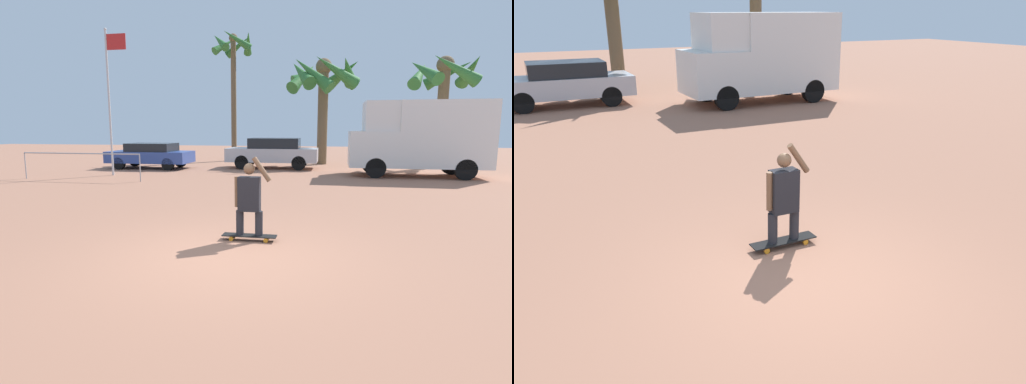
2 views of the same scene
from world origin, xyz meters
TOP-DOWN VIEW (x-y plane):
  - ground_plane at (0.00, 0.00)m, footprint 80.00×80.00m
  - skateboard at (0.15, 0.97)m, footprint 1.00×0.24m
  - person_skateboarder at (0.15, 0.97)m, footprint 0.68×0.22m
  - camper_van at (5.21, 11.95)m, footprint 5.52×2.25m
  - parked_car_silver at (-1.36, 14.30)m, footprint 4.57×1.95m
  - parked_car_blue at (-7.48, 13.09)m, footprint 4.16×1.88m
  - palm_tree_near_van at (7.10, 16.56)m, footprint 3.65×3.68m
  - palm_tree_center_background at (0.97, 17.12)m, footprint 4.34×4.31m
  - palm_tree_far_left at (-4.49, 18.76)m, footprint 2.81×2.88m
  - flagpole at (-7.68, 9.91)m, footprint 0.95×0.12m
  - plaza_railing_segment at (-8.11, 8.17)m, footprint 5.05×0.05m

SIDE VIEW (x-z plane):
  - ground_plane at x=0.00m, z-range 0.00..0.00m
  - skateboard at x=0.15m, z-range 0.03..0.13m
  - parked_car_blue at x=-7.48m, z-range 0.05..1.33m
  - person_skateboarder at x=0.15m, z-range 0.10..1.54m
  - parked_car_silver at x=-1.36m, z-range 0.05..1.59m
  - plaza_railing_segment at x=-8.11m, z-range 0.38..1.46m
  - camper_van at x=5.21m, z-range 0.13..3.27m
  - flagpole at x=-7.68m, z-range 0.48..6.62m
  - palm_tree_near_van at x=7.10m, z-range 1.60..7.39m
  - palm_tree_center_background at x=0.97m, z-range 1.73..7.76m
  - palm_tree_far_left at x=-4.49m, z-range 2.39..10.25m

